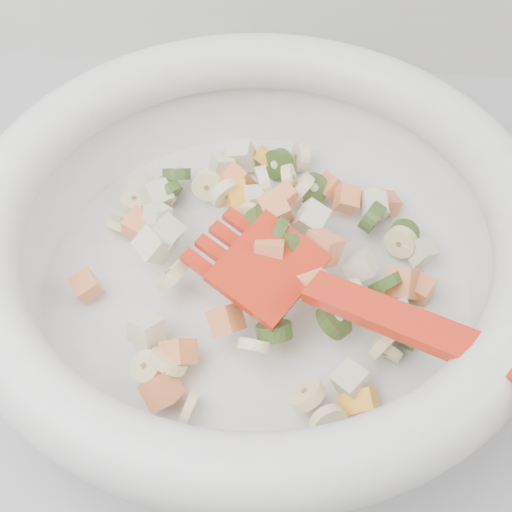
{
  "coord_description": "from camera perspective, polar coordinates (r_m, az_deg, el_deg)",
  "views": [
    {
      "loc": [
        0.04,
        1.09,
        1.36
      ],
      "look_at": [
        0.01,
        1.42,
        0.95
      ],
      "focal_mm": 50.0,
      "sensor_mm": 36.0,
      "label": 1
    }
  ],
  "objects": [
    {
      "name": "counter",
      "position": [
        0.98,
        -0.59,
        -17.56
      ],
      "size": [
        2.0,
        0.6,
        0.9
      ],
      "primitive_type": "cube",
      "color": "#959499",
      "rests_on": "ground"
    },
    {
      "name": "mixing_bowl",
      "position": [
        0.52,
        0.06,
        1.05
      ],
      "size": [
        0.46,
        0.42,
        0.13
      ],
      "color": "white",
      "rests_on": "counter"
    }
  ]
}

